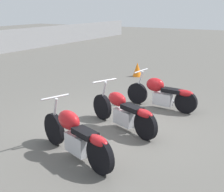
{
  "coord_description": "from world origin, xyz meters",
  "views": [
    {
      "loc": [
        -5.69,
        -3.17,
        2.56
      ],
      "look_at": [
        0.0,
        0.14,
        0.65
      ],
      "focal_mm": 50.0,
      "sensor_mm": 36.0,
      "label": 1
    }
  ],
  "objects_px": {
    "motorcycle_slot_0": "(76,135)",
    "motorcycle_slot_2": "(162,93)",
    "motorcycle_slot_1": "(124,111)",
    "traffic_cone_near": "(137,70)"
  },
  "relations": [
    {
      "from": "motorcycle_slot_0",
      "to": "motorcycle_slot_2",
      "type": "xyz_separation_m",
      "value": [
        3.32,
        -0.27,
        -0.02
      ]
    },
    {
      "from": "motorcycle_slot_0",
      "to": "motorcycle_slot_1",
      "type": "height_order",
      "value": "motorcycle_slot_0"
    },
    {
      "from": "motorcycle_slot_1",
      "to": "traffic_cone_near",
      "type": "bearing_deg",
      "value": 45.02
    },
    {
      "from": "motorcycle_slot_0",
      "to": "traffic_cone_near",
      "type": "relative_size",
      "value": 3.8
    },
    {
      "from": "motorcycle_slot_0",
      "to": "traffic_cone_near",
      "type": "xyz_separation_m",
      "value": [
        6.45,
        1.92,
        -0.17
      ]
    },
    {
      "from": "motorcycle_slot_0",
      "to": "traffic_cone_near",
      "type": "bearing_deg",
      "value": 36.92
    },
    {
      "from": "motorcycle_slot_1",
      "to": "traffic_cone_near",
      "type": "relative_size",
      "value": 3.77
    },
    {
      "from": "motorcycle_slot_1",
      "to": "motorcycle_slot_2",
      "type": "bearing_deg",
      "value": 16.59
    },
    {
      "from": "motorcycle_slot_1",
      "to": "motorcycle_slot_2",
      "type": "relative_size",
      "value": 0.99
    },
    {
      "from": "motorcycle_slot_2",
      "to": "traffic_cone_near",
      "type": "distance_m",
      "value": 3.82
    }
  ]
}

